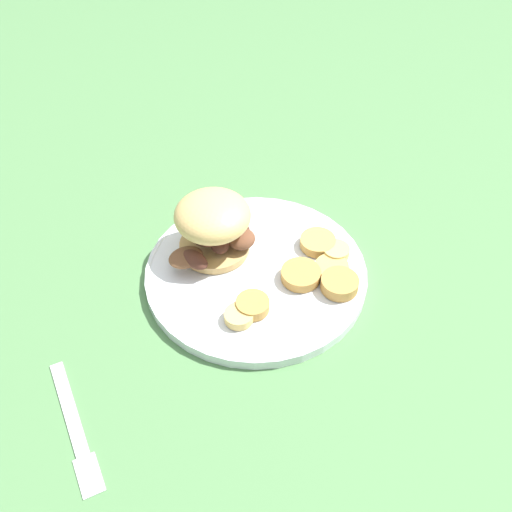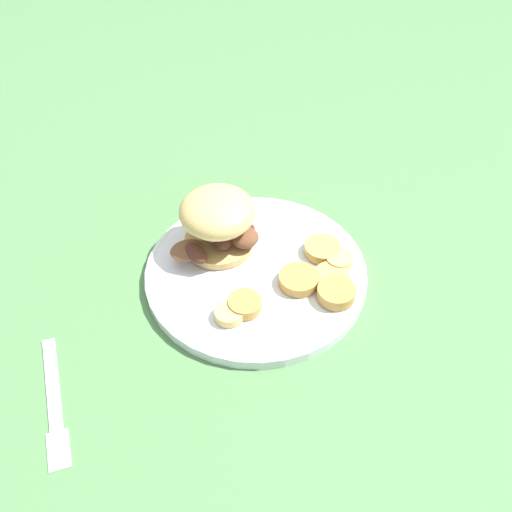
# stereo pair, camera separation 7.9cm
# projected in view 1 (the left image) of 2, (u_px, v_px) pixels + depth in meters

# --- Properties ---
(ground_plane) EXTENTS (4.00, 4.00, 0.00)m
(ground_plane) POSITION_uv_depth(u_px,v_px,m) (256.00, 277.00, 0.82)
(ground_plane) COLOR #4C7A47
(dinner_plate) EXTENTS (0.30, 0.30, 0.02)m
(dinner_plate) POSITION_uv_depth(u_px,v_px,m) (256.00, 272.00, 0.81)
(dinner_plate) COLOR white
(dinner_plate) RESTS_ON ground_plane
(sandwich) EXTENTS (0.11, 0.13, 0.09)m
(sandwich) POSITION_uv_depth(u_px,v_px,m) (214.00, 225.00, 0.80)
(sandwich) COLOR tan
(sandwich) RESTS_ON dinner_plate
(potato_round_0) EXTENTS (0.05, 0.05, 0.02)m
(potato_round_0) POSITION_uv_depth(u_px,v_px,m) (340.00, 284.00, 0.78)
(potato_round_0) COLOR #BC8942
(potato_round_0) RESTS_ON dinner_plate
(potato_round_1) EXTENTS (0.05, 0.05, 0.01)m
(potato_round_1) POSITION_uv_depth(u_px,v_px,m) (318.00, 242.00, 0.83)
(potato_round_1) COLOR tan
(potato_round_1) RESTS_ON dinner_plate
(potato_round_2) EXTENTS (0.04, 0.04, 0.01)m
(potato_round_2) POSITION_uv_depth(u_px,v_px,m) (239.00, 316.00, 0.74)
(potato_round_2) COLOR #DBB766
(potato_round_2) RESTS_ON dinner_plate
(potato_round_3) EXTENTS (0.05, 0.05, 0.01)m
(potato_round_3) POSITION_uv_depth(u_px,v_px,m) (301.00, 275.00, 0.79)
(potato_round_3) COLOR #BC8942
(potato_round_3) RESTS_ON dinner_plate
(potato_round_4) EXTENTS (0.05, 0.05, 0.01)m
(potato_round_4) POSITION_uv_depth(u_px,v_px,m) (332.00, 268.00, 0.80)
(potato_round_4) COLOR tan
(potato_round_4) RESTS_ON dinner_plate
(potato_round_5) EXTENTS (0.04, 0.04, 0.01)m
(potato_round_5) POSITION_uv_depth(u_px,v_px,m) (253.00, 305.00, 0.76)
(potato_round_5) COLOR #BC8942
(potato_round_5) RESTS_ON dinner_plate
(potato_round_6) EXTENTS (0.04, 0.04, 0.01)m
(potato_round_6) POSITION_uv_depth(u_px,v_px,m) (336.00, 251.00, 0.82)
(potato_round_6) COLOR #DBB766
(potato_round_6) RESTS_ON dinner_plate
(fork) EXTENTS (0.18, 0.03, 0.00)m
(fork) POSITION_uv_depth(u_px,v_px,m) (74.00, 426.00, 0.66)
(fork) COLOR silver
(fork) RESTS_ON ground_plane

